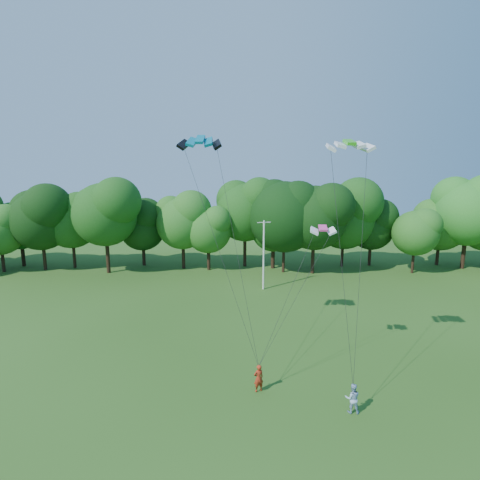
{
  "coord_description": "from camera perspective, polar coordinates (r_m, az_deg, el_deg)",
  "views": [
    {
      "loc": [
        0.88,
        -15.76,
        14.07
      ],
      "look_at": [
        1.42,
        13.0,
        8.65
      ],
      "focal_mm": 28.0,
      "sensor_mm": 36.0,
      "label": 1
    }
  ],
  "objects": [
    {
      "name": "kite_teal",
      "position": [
        27.88,
        -6.1,
        14.99
      ],
      "size": [
        3.09,
        1.54,
        0.74
      ],
      "rotation": [
        0.0,
        0.0,
        -0.08
      ],
      "color": "#046B88",
      "rests_on": "ground"
    },
    {
      "name": "tree_back_west",
      "position": [
        63.17,
        -30.56,
        2.22
      ],
      "size": [
        7.06,
        7.06,
        10.27
      ],
      "color": "#302413",
      "rests_on": "ground"
    },
    {
      "name": "kite_pink",
      "position": [
        26.1,
        12.53,
        1.8
      ],
      "size": [
        1.77,
        0.96,
        0.37
      ],
      "rotation": [
        0.0,
        0.0,
        -0.08
      ],
      "color": "#E43F92",
      "rests_on": "ground"
    },
    {
      "name": "utility_pole",
      "position": [
        44.08,
        3.62,
        -2.22
      ],
      "size": [
        1.63,
        0.46,
        8.28
      ],
      "rotation": [
        0.0,
        0.0,
        0.23
      ],
      "color": "silver",
      "rests_on": "ground"
    },
    {
      "name": "tree_back_east",
      "position": [
        61.74,
        31.51,
        4.42
      ],
      "size": [
        9.94,
        9.94,
        14.46
      ],
      "color": "#392317",
      "rests_on": "ground"
    },
    {
      "name": "kite_flyer_right",
      "position": [
        24.67,
        16.75,
        -22.08
      ],
      "size": [
        0.95,
        0.78,
        1.81
      ],
      "primitive_type": "imported",
      "rotation": [
        0.0,
        0.0,
        3.02
      ],
      "color": "#9DBDDA",
      "rests_on": "ground"
    },
    {
      "name": "kite_green",
      "position": [
        24.41,
        16.34,
        14.11
      ],
      "size": [
        2.81,
        1.32,
        0.48
      ],
      "rotation": [
        0.0,
        0.0,
        -0.02
      ],
      "color": "green",
      "rests_on": "ground"
    },
    {
      "name": "kite_flyer_left",
      "position": [
        25.59,
        2.84,
        -20.27
      ],
      "size": [
        0.79,
        0.67,
        1.83
      ],
      "primitive_type": "imported",
      "rotation": [
        0.0,
        0.0,
        3.54
      ],
      "color": "#AF2D16",
      "rests_on": "ground"
    },
    {
      "name": "ground",
      "position": [
        21.15,
        -3.72,
        -31.06
      ],
      "size": [
        160.0,
        160.0,
        0.0
      ],
      "primitive_type": "plane",
      "color": "#254C14",
      "rests_on": "ground"
    },
    {
      "name": "tree_back_center",
      "position": [
        51.08,
        6.83,
        5.65
      ],
      "size": [
        10.64,
        10.64,
        15.48
      ],
      "color": "black",
      "rests_on": "ground"
    }
  ]
}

